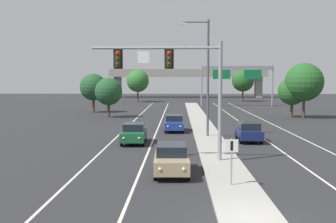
% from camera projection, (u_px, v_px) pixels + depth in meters
% --- Properties ---
extents(ground_plane, '(260.00, 260.00, 0.00)m').
position_uv_depth(ground_plane, '(251.00, 222.00, 15.28)').
color(ground_plane, '#28282B').
extents(median_island, '(2.40, 110.00, 0.15)m').
position_uv_depth(median_island, '(212.00, 143.00, 33.22)').
color(median_island, '#9E9B93').
rests_on(median_island, ground).
extents(lane_stripe_oncoming_center, '(0.14, 100.00, 0.01)m').
position_uv_depth(lane_stripe_oncoming_center, '(156.00, 133.00, 40.31)').
color(lane_stripe_oncoming_center, silver).
rests_on(lane_stripe_oncoming_center, ground).
extents(lane_stripe_receding_center, '(0.14, 100.00, 0.01)m').
position_uv_depth(lane_stripe_receding_center, '(256.00, 133.00, 40.09)').
color(lane_stripe_receding_center, silver).
rests_on(lane_stripe_receding_center, ground).
extents(edge_stripe_left, '(0.14, 100.00, 0.01)m').
position_uv_depth(edge_stripe_left, '(121.00, 133.00, 40.39)').
color(edge_stripe_left, silver).
rests_on(edge_stripe_left, ground).
extents(edge_stripe_right, '(0.14, 100.00, 0.01)m').
position_uv_depth(edge_stripe_right, '(291.00, 133.00, 40.01)').
color(edge_stripe_right, silver).
rests_on(edge_stripe_right, ground).
extents(overhead_signal_mast, '(7.84, 0.44, 7.20)m').
position_uv_depth(overhead_signal_mast, '(179.00, 75.00, 25.74)').
color(overhead_signal_mast, gray).
rests_on(overhead_signal_mast, median_island).
extents(median_sign_post, '(0.60, 0.10, 2.20)m').
position_uv_depth(median_sign_post, '(232.00, 155.00, 19.86)').
color(median_sign_post, gray).
rests_on(median_sign_post, median_island).
extents(street_lamp_median, '(2.58, 0.28, 10.00)m').
position_uv_depth(street_lamp_median, '(205.00, 71.00, 36.83)').
color(street_lamp_median, '#4C4C51').
rests_on(street_lamp_median, median_island).
extents(car_oncoming_tan, '(1.91, 4.50, 1.58)m').
position_uv_depth(car_oncoming_tan, '(171.00, 159.00, 22.96)').
color(car_oncoming_tan, tan).
rests_on(car_oncoming_tan, ground).
extents(car_oncoming_green, '(1.88, 4.50, 1.58)m').
position_uv_depth(car_oncoming_green, '(134.00, 133.00, 33.81)').
color(car_oncoming_green, '#195633').
rests_on(car_oncoming_green, ground).
extents(car_oncoming_blue, '(1.88, 4.49, 1.58)m').
position_uv_depth(car_oncoming_blue, '(174.00, 123.00, 41.53)').
color(car_oncoming_blue, navy).
rests_on(car_oncoming_blue, ground).
extents(car_receding_navy, '(1.93, 4.51, 1.58)m').
position_uv_depth(car_receding_navy, '(249.00, 131.00, 34.86)').
color(car_receding_navy, '#141E4C').
rests_on(car_receding_navy, ground).
extents(highway_sign_gantry, '(13.28, 0.42, 7.50)m').
position_uv_depth(highway_sign_gantry, '(237.00, 73.00, 78.32)').
color(highway_sign_gantry, gray).
rests_on(highway_sign_gantry, ground).
extents(overpass_bridge, '(42.40, 6.40, 7.65)m').
position_uv_depth(overpass_bridge, '(188.00, 76.00, 116.24)').
color(overpass_bridge, gray).
rests_on(overpass_bridge, ground).
extents(tree_far_right_c, '(4.94, 4.94, 7.14)m').
position_uv_depth(tree_far_right_c, '(304.00, 82.00, 55.09)').
color(tree_far_right_c, '#4C3823').
rests_on(tree_far_right_c, ground).
extents(tree_far_right_b, '(4.96, 4.96, 7.18)m').
position_uv_depth(tree_far_right_b, '(243.00, 81.00, 95.56)').
color(tree_far_right_b, '#4C3823').
rests_on(tree_far_right_b, ground).
extents(tree_far_left_c, '(3.63, 3.63, 5.25)m').
position_uv_depth(tree_far_left_c, '(109.00, 92.00, 56.18)').
color(tree_far_left_c, '#4C3823').
rests_on(tree_far_left_c, ground).
extents(tree_far_left_b, '(4.90, 4.90, 7.08)m').
position_uv_depth(tree_far_left_b, '(138.00, 81.00, 93.37)').
color(tree_far_left_b, '#4C3823').
rests_on(tree_far_left_b, ground).
extents(tree_far_left_a, '(4.06, 4.06, 5.88)m').
position_uv_depth(tree_far_left_a, '(93.00, 87.00, 64.43)').
color(tree_far_left_a, '#4C3823').
rests_on(tree_far_left_a, ground).
extents(tree_far_right_a, '(3.65, 3.65, 5.29)m').
position_uv_depth(tree_far_right_a, '(292.00, 91.00, 56.22)').
color(tree_far_right_a, '#4C3823').
rests_on(tree_far_right_a, ground).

